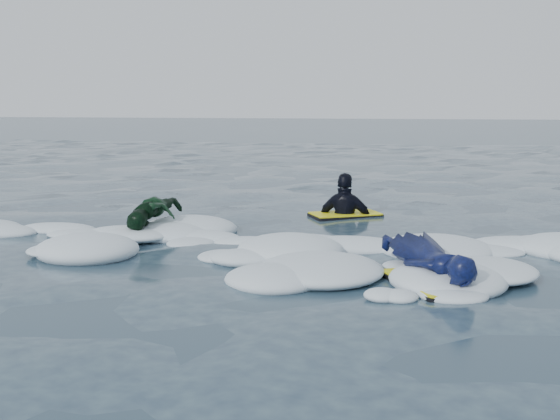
{
  "coord_description": "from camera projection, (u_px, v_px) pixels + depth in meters",
  "views": [
    {
      "loc": [
        1.96,
        -6.59,
        1.7
      ],
      "look_at": [
        0.37,
        1.6,
        0.39
      ],
      "focal_mm": 45.0,
      "sensor_mm": 36.0,
      "label": 1
    }
  ],
  "objects": [
    {
      "name": "prone_woman_unit",
      "position": [
        431.0,
        261.0,
        6.59
      ],
      "size": [
        1.14,
        1.67,
        0.4
      ],
      "rotation": [
        0.0,
        0.0,
        2.05
      ],
      "color": "black",
      "rests_on": "ground"
    },
    {
      "name": "prone_child_unit",
      "position": [
        154.0,
        216.0,
        8.92
      ],
      "size": [
        0.64,
        1.26,
        0.48
      ],
      "rotation": [
        0.0,
        0.0,
        1.83
      ],
      "color": "black",
      "rests_on": "ground"
    },
    {
      "name": "foam_band",
      "position": [
        239.0,
        250.0,
        8.03
      ],
      "size": [
        12.0,
        3.1,
        0.3
      ],
      "primitive_type": null,
      "color": "white",
      "rests_on": "ground"
    },
    {
      "name": "ground",
      "position": [
        213.0,
        272.0,
        7.03
      ],
      "size": [
        120.0,
        120.0,
        0.0
      ],
      "primitive_type": "plane",
      "color": "#162735",
      "rests_on": "ground"
    },
    {
      "name": "waiting_rider_unit",
      "position": [
        345.0,
        224.0,
        10.24
      ],
      "size": [
        1.15,
        0.97,
        1.51
      ],
      "rotation": [
        0.0,
        0.0,
        0.5
      ],
      "color": "black",
      "rests_on": "ground"
    }
  ]
}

